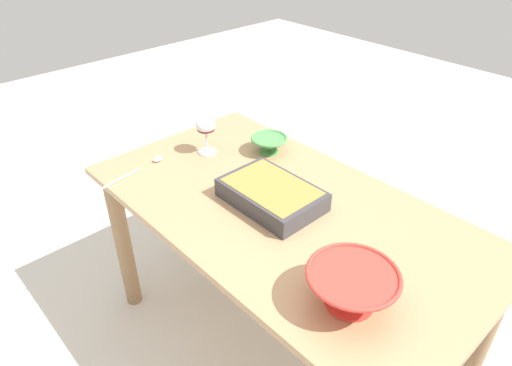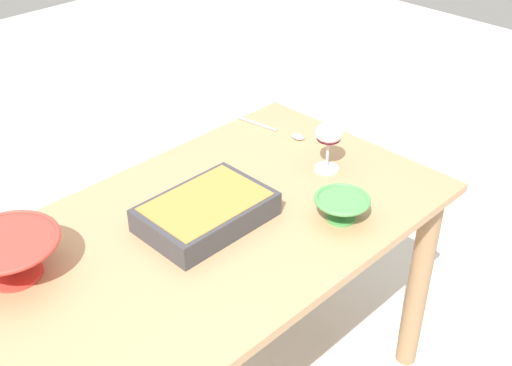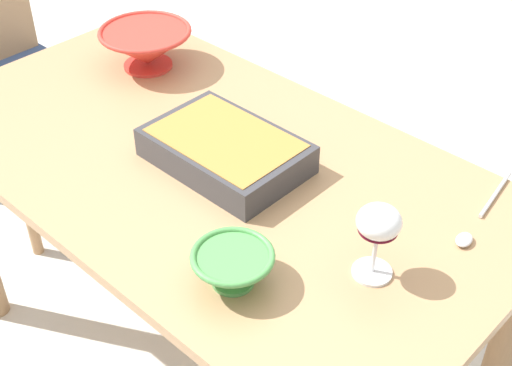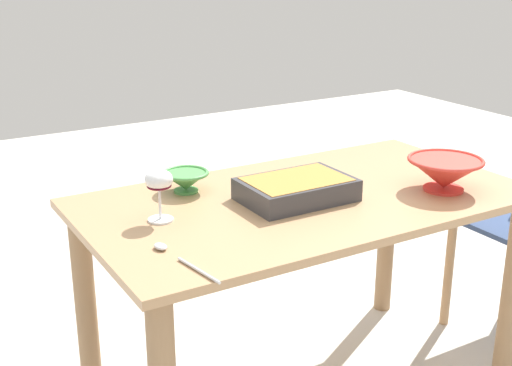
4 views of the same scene
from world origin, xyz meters
TOP-DOWN VIEW (x-y plane):
  - dining_table at (0.00, 0.00)m, footprint 1.40×0.77m
  - wine_glass at (0.47, -0.04)m, footprint 0.08×0.08m
  - casserole_dish at (0.04, 0.01)m, footprint 0.34×0.23m
  - mixing_bowl at (0.31, -0.23)m, footprint 0.15×0.15m
  - small_bowl at (-0.41, 0.18)m, footprint 0.24×0.24m
  - serving_spoon at (0.54, 0.21)m, footprint 0.06×0.28m

SIDE VIEW (x-z plane):
  - dining_table at x=0.00m, z-range 0.23..0.95m
  - serving_spoon at x=0.54m, z-range 0.72..0.74m
  - casserole_dish at x=0.04m, z-range 0.73..0.80m
  - mixing_bowl at x=0.31m, z-range 0.73..0.80m
  - small_bowl at x=-0.41m, z-range 0.73..0.84m
  - wine_glass at x=0.47m, z-range 0.76..0.91m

